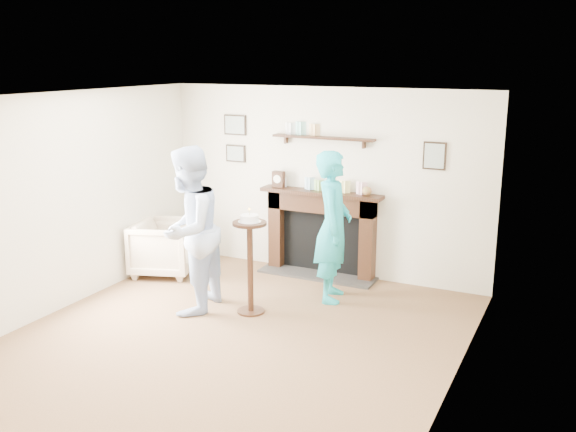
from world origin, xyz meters
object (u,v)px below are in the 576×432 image
object	(u,v)px
armchair	(166,273)
pedestal_table	(250,249)
man	(192,310)
woman	(332,298)

from	to	relation	value
armchair	pedestal_table	bearing A→B (deg)	-130.67
pedestal_table	man	bearing A→B (deg)	-160.10
man	pedestal_table	xyz separation A→B (m)	(0.66, 0.24, 0.76)
armchair	man	world-z (taller)	man
man	woman	bearing A→B (deg)	120.57
man	woman	xyz separation A→B (m)	(1.34, 1.05, 0.00)
man	pedestal_table	bearing A→B (deg)	102.34
armchair	man	xyz separation A→B (m)	(1.05, -0.93, 0.00)
armchair	woman	size ratio (longest dim) A/B	0.45
woman	pedestal_table	xyz separation A→B (m)	(-0.68, -0.81, 0.76)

